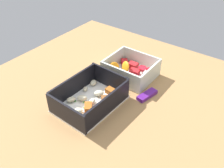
% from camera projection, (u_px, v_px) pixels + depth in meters
% --- Properties ---
extents(table_surface, '(0.80, 0.80, 0.02)m').
position_uv_depth(table_surface, '(107.00, 93.00, 0.78)').
color(table_surface, '#9E7547').
rests_on(table_surface, ground).
extents(pasta_container, '(0.20, 0.15, 0.07)m').
position_uv_depth(pasta_container, '(90.00, 99.00, 0.71)').
color(pasta_container, white).
rests_on(pasta_container, table_surface).
extents(fruit_bowl, '(0.13, 0.15, 0.06)m').
position_uv_depth(fruit_bowl, '(131.00, 70.00, 0.82)').
color(fruit_bowl, silver).
rests_on(fruit_bowl, table_surface).
extents(candy_bar, '(0.07, 0.04, 0.01)m').
position_uv_depth(candy_bar, '(147.00, 95.00, 0.74)').
color(candy_bar, '#51197A').
rests_on(candy_bar, table_surface).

